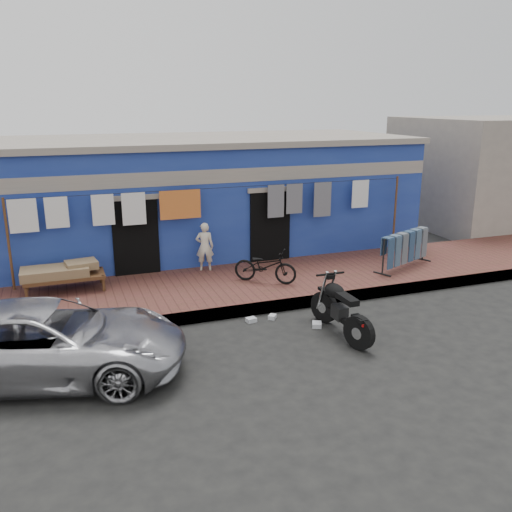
{
  "coord_description": "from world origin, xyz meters",
  "views": [
    {
      "loc": [
        -3.84,
        -8.49,
        4.34
      ],
      "look_at": [
        0.0,
        2.0,
        1.15
      ],
      "focal_mm": 38.0,
      "sensor_mm": 36.0,
      "label": 1
    }
  ],
  "objects": [
    {
      "name": "curb",
      "position": [
        0.0,
        1.55,
        0.12
      ],
      "size": [
        28.0,
        0.1,
        0.25
      ],
      "primitive_type": "cube",
      "color": "gray",
      "rests_on": "ground"
    },
    {
      "name": "neighbor_right",
      "position": [
        11.0,
        7.0,
        1.9
      ],
      "size": [
        6.0,
        5.0,
        3.8
      ],
      "primitive_type": "cube",
      "color": "#9E9384",
      "rests_on": "ground"
    },
    {
      "name": "motorcycle",
      "position": [
        1.01,
        0.02,
        0.55
      ],
      "size": [
        0.63,
        1.72,
        1.11
      ],
      "primitive_type": null,
      "rotation": [
        0.0,
        0.0,
        0.01
      ],
      "color": "black",
      "rests_on": "ground"
    },
    {
      "name": "litter_b",
      "position": [
        0.07,
        1.2,
        0.04
      ],
      "size": [
        0.21,
        0.22,
        0.09
      ],
      "primitive_type": "cube",
      "rotation": [
        0.0,
        0.0,
        0.88
      ],
      "color": "silver",
      "rests_on": "ground"
    },
    {
      "name": "jeans_rack",
      "position": [
        4.28,
        2.69,
        0.72
      ],
      "size": [
        2.26,
        1.83,
        0.95
      ],
      "primitive_type": null,
      "rotation": [
        0.0,
        0.0,
        0.41
      ],
      "color": "black",
      "rests_on": "sidewalk"
    },
    {
      "name": "bicycle",
      "position": [
        0.52,
        2.79,
        0.73
      ],
      "size": [
        1.5,
        1.31,
        0.96
      ],
      "primitive_type": "imported",
      "rotation": [
        0.0,
        0.0,
        0.92
      ],
      "color": "black",
      "rests_on": "sidewalk"
    },
    {
      "name": "charpoy",
      "position": [
        -3.91,
        3.77,
        0.56
      ],
      "size": [
        1.83,
        0.9,
        0.61
      ],
      "primitive_type": null,
      "rotation": [
        0.0,
        0.0,
        0.01
      ],
      "color": "brown",
      "rests_on": "sidewalk"
    },
    {
      "name": "seated_person",
      "position": [
        -0.56,
        4.2,
        0.86
      ],
      "size": [
        0.5,
        0.4,
        1.22
      ],
      "primitive_type": "imported",
      "rotation": [
        0.0,
        0.0,
        2.87
      ],
      "color": "beige",
      "rests_on": "sidewalk"
    },
    {
      "name": "car",
      "position": [
        -4.26,
        0.19,
        0.64
      ],
      "size": [
        4.94,
        3.21,
        1.28
      ],
      "primitive_type": "imported",
      "rotation": [
        0.0,
        0.0,
        1.3
      ],
      "color": "silver",
      "rests_on": "ground"
    },
    {
      "name": "clothesline",
      "position": [
        -0.51,
        4.25,
        1.82
      ],
      "size": [
        10.06,
        0.06,
        2.1
      ],
      "color": "brown",
      "rests_on": "sidewalk"
    },
    {
      "name": "ground",
      "position": [
        0.0,
        0.0,
        0.0
      ],
      "size": [
        80.0,
        80.0,
        0.0
      ],
      "primitive_type": "plane",
      "color": "black",
      "rests_on": "ground"
    },
    {
      "name": "sidewalk",
      "position": [
        0.0,
        3.0,
        0.12
      ],
      "size": [
        28.0,
        3.0,
        0.25
      ],
      "primitive_type": "cube",
      "color": "brown",
      "rests_on": "ground"
    },
    {
      "name": "litter_c",
      "position": [
        0.75,
        0.51,
        0.04
      ],
      "size": [
        0.26,
        0.28,
        0.09
      ],
      "primitive_type": "cube",
      "rotation": [
        0.0,
        0.0,
        1.13
      ],
      "color": "silver",
      "rests_on": "ground"
    },
    {
      "name": "building",
      "position": [
        -0.0,
        6.99,
        1.69
      ],
      "size": [
        12.2,
        5.2,
        3.36
      ],
      "color": "navy",
      "rests_on": "ground"
    },
    {
      "name": "litter_a",
      "position": [
        -0.4,
        1.2,
        0.04
      ],
      "size": [
        0.22,
        0.18,
        0.09
      ],
      "primitive_type": "cube",
      "rotation": [
        0.0,
        0.0,
        0.17
      ],
      "color": "silver",
      "rests_on": "ground"
    }
  ]
}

